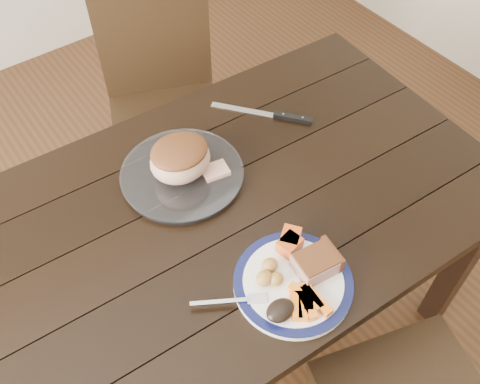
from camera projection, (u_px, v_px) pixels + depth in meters
ground at (220, 333)px, 1.99m from camera, size 4.00×4.00×0.00m
dining_table at (213, 233)px, 1.48m from camera, size 1.65×0.99×0.75m
chair_far at (163, 94)px, 2.06m from camera, size 0.56×0.56×0.93m
dinner_plate at (293, 283)px, 1.27m from camera, size 0.29×0.29×0.02m
plate_rim at (293, 281)px, 1.26m from camera, size 0.29×0.29×0.02m
serving_platter at (182, 175)px, 1.49m from camera, size 0.33×0.33×0.02m
pork_slice at (316, 263)px, 1.27m from camera, size 0.11×0.09×0.04m
roasted_potatoes at (269, 274)px, 1.25m from camera, size 0.07×0.07×0.04m
carrot_batons at (307, 302)px, 1.22m from camera, size 0.09×0.11×0.02m
pumpkin_wedges at (290, 242)px, 1.31m from camera, size 0.08×0.08×0.04m
dark_mushroom at (280, 310)px, 1.20m from camera, size 0.07×0.05×0.03m
fork at (234, 301)px, 1.23m from camera, size 0.16×0.11×0.00m
roast_joint at (180, 160)px, 1.44m from camera, size 0.17×0.15×0.11m
cut_slice at (215, 171)px, 1.47m from camera, size 0.08×0.07×0.02m
carving_knife at (280, 116)px, 1.64m from camera, size 0.22×0.26×0.01m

